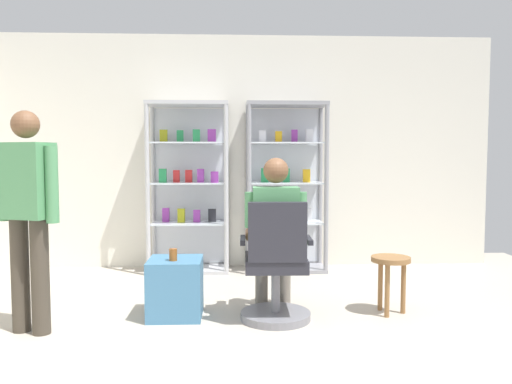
% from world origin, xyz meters
% --- Properties ---
extents(ground_plane, '(7.20, 7.20, 0.00)m').
position_xyz_m(ground_plane, '(0.00, 0.00, 0.00)').
color(ground_plane, '#B2A899').
extents(back_wall, '(6.00, 0.10, 2.70)m').
position_xyz_m(back_wall, '(0.00, 3.00, 1.35)').
color(back_wall, silver).
rests_on(back_wall, ground).
extents(display_cabinet_left, '(0.90, 0.45, 1.90)m').
position_xyz_m(display_cabinet_left, '(-0.55, 2.76, 0.97)').
color(display_cabinet_left, '#B7B7BC').
rests_on(display_cabinet_left, ground).
extents(display_cabinet_right, '(0.90, 0.45, 1.90)m').
position_xyz_m(display_cabinet_right, '(0.55, 2.76, 0.96)').
color(display_cabinet_right, gray).
rests_on(display_cabinet_right, ground).
extents(office_chair, '(0.57, 0.56, 0.96)m').
position_xyz_m(office_chair, '(0.28, 0.90, 0.39)').
color(office_chair, slate).
rests_on(office_chair, ground).
extents(seated_shopkeeper, '(0.49, 0.57, 1.29)m').
position_xyz_m(seated_shopkeeper, '(0.29, 1.06, 0.71)').
color(seated_shopkeeper, slate).
rests_on(seated_shopkeeper, ground).
extents(storage_crate, '(0.43, 0.43, 0.47)m').
position_xyz_m(storage_crate, '(-0.52, 1.06, 0.24)').
color(storage_crate, teal).
rests_on(storage_crate, ground).
extents(tea_glass, '(0.06, 0.06, 0.10)m').
position_xyz_m(tea_glass, '(-0.53, 1.00, 0.52)').
color(tea_glass, brown).
rests_on(tea_glass, storage_crate).
extents(standing_customer, '(0.49, 0.33, 1.63)m').
position_xyz_m(standing_customer, '(-1.54, 0.73, 0.93)').
color(standing_customer, '#3F382D').
rests_on(standing_customer, ground).
extents(wooden_stool, '(0.32, 0.32, 0.48)m').
position_xyz_m(wooden_stool, '(1.25, 1.06, 0.37)').
color(wooden_stool, olive).
rests_on(wooden_stool, ground).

